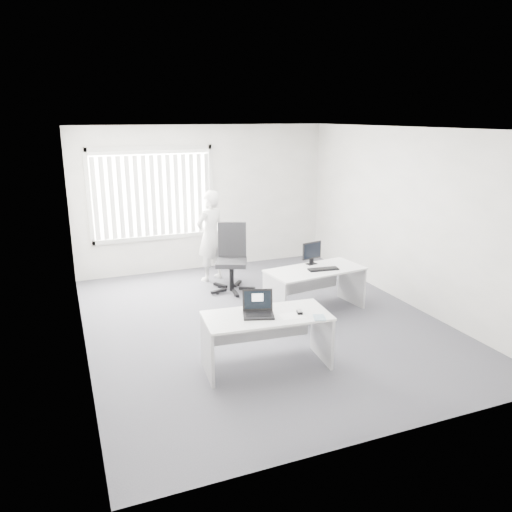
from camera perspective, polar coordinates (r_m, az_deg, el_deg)
name	(u,v)px	position (r m, az deg, el deg)	size (l,w,h in m)	color
ground	(262,321)	(7.51, 0.67, -7.48)	(6.00, 6.00, 0.00)	#585860
wall_back	(204,198)	(9.87, -5.98, 6.57)	(5.00, 0.02, 2.80)	silver
wall_front	(392,300)	(4.56, 15.26, -4.92)	(5.00, 0.02, 2.80)	silver
wall_left	(76,247)	(6.57, -19.89, 1.02)	(0.02, 6.00, 2.80)	silver
wall_right	(407,217)	(8.34, 16.85, 4.27)	(0.02, 6.00, 2.80)	silver
ceiling	(263,128)	(6.90, 0.75, 14.39)	(5.00, 6.00, 0.02)	white
window	(153,194)	(9.59, -11.74, 6.96)	(2.32, 0.06, 1.76)	#B7B7B2
blinds	(153,196)	(9.53, -11.66, 6.73)	(2.20, 0.10, 1.50)	white
desk_near	(267,329)	(6.05, 1.22, -8.39)	(1.55, 0.83, 0.68)	silver
desk_far	(315,281)	(7.80, 6.76, -2.82)	(1.58, 0.89, 0.69)	silver
office_chair	(232,270)	(8.72, -2.78, -1.59)	(0.88, 0.88, 1.18)	black
person	(211,236)	(9.17, -5.22, 2.29)	(0.61, 0.40, 1.68)	silver
laptop	(259,305)	(5.88, 0.30, -5.64)	(0.36, 0.32, 0.28)	black
paper_sheet	(292,316)	(5.96, 4.18, -6.83)	(0.28, 0.20, 0.00)	white
mouse	(300,312)	(6.03, 5.01, -6.35)	(0.06, 0.11, 0.04)	#B5B5B7
booklet	(319,318)	(5.93, 7.26, -6.99)	(0.13, 0.19, 0.01)	silver
keyboard	(323,269)	(7.71, 7.71, -1.50)	(0.47, 0.16, 0.02)	black
monitor	(312,253)	(7.93, 6.39, 0.33)	(0.36, 0.11, 0.36)	black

